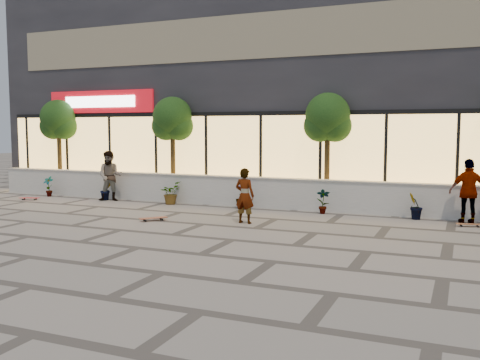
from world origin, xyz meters
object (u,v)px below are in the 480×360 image
at_px(tree_mideast, 328,120).
at_px(skater_left, 110,176).
at_px(tree_west, 59,122).
at_px(skateboard_right_near, 469,224).
at_px(skateboard_center, 153,218).
at_px(skater_right_near, 469,191).
at_px(skater_center, 245,196).
at_px(skateboard_left, 29,198).
at_px(tree_midwest, 173,121).

height_order(tree_mideast, skater_left, tree_mideast).
height_order(tree_west, skateboard_right_near, tree_west).
height_order(skater_left, skateboard_center, skater_left).
relative_size(tree_west, tree_mideast, 1.00).
bearing_deg(tree_west, skater_right_near, -5.01).
height_order(skater_center, skateboard_left, skater_center).
bearing_deg(tree_west, skater_center, -20.74).
bearing_deg(skateboard_right_near, tree_mideast, 147.24).
height_order(tree_west, tree_midwest, same).
distance_m(tree_midwest, skater_left, 3.12).
distance_m(tree_midwest, tree_mideast, 6.00).
distance_m(skater_center, skater_right_near, 6.39).
distance_m(tree_mideast, skater_left, 8.27).
bearing_deg(skater_right_near, skateboard_center, 3.80).
bearing_deg(tree_mideast, tree_west, 180.00).
relative_size(tree_midwest, skateboard_center, 5.16).
height_order(tree_midwest, skater_right_near, tree_midwest).
bearing_deg(skateboard_center, skater_center, -34.03).
height_order(tree_midwest, skateboard_center, tree_midwest).
xyz_separation_m(skater_center, skater_left, (-6.43, 2.40, 0.14)).
relative_size(skater_center, skater_left, 0.85).
bearing_deg(skateboard_right_near, skateboard_center, -173.02).
height_order(skater_left, skateboard_left, skater_left).
relative_size(tree_mideast, skater_left, 2.09).
xyz_separation_m(tree_midwest, skateboard_right_near, (10.50, -1.91, -2.92)).
relative_size(skater_center, skateboard_right_near, 2.22).
distance_m(skateboard_center, skateboard_right_near, 8.97).
distance_m(tree_midwest, skater_right_near, 10.75).
bearing_deg(skater_right_near, skater_left, -16.12).
bearing_deg(skater_left, tree_west, 133.21).
bearing_deg(tree_west, skateboard_left, -76.28).
relative_size(skateboard_left, skateboard_right_near, 1.08).
relative_size(tree_midwest, skater_right_near, 2.11).
bearing_deg(skateboard_left, skater_right_near, -13.89).
distance_m(tree_mideast, skateboard_right_near, 5.69).
bearing_deg(skater_center, skater_left, -16.11).
distance_m(tree_midwest, skater_center, 6.31).
bearing_deg(skater_left, tree_mideast, -15.53).
bearing_deg(tree_west, skateboard_center, -31.24).
distance_m(skater_left, skateboard_center, 4.98).
bearing_deg(skateboard_left, tree_west, 86.21).
bearing_deg(skater_right_near, tree_midwest, -23.74).
bearing_deg(skater_center, skater_right_near, -153.53).
xyz_separation_m(tree_midwest, skater_right_near, (10.46, -1.40, -2.06)).
xyz_separation_m(skater_center, skateboard_left, (-9.46, 1.43, -0.72)).
xyz_separation_m(skater_right_near, skateboard_left, (-15.38, -0.97, -0.85)).
xyz_separation_m(skateboard_center, skateboard_left, (-6.83, 2.13, -0.01)).
height_order(tree_mideast, skater_center, tree_mideast).
height_order(tree_midwest, skateboard_left, tree_midwest).
bearing_deg(skater_left, skateboard_center, -64.74).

